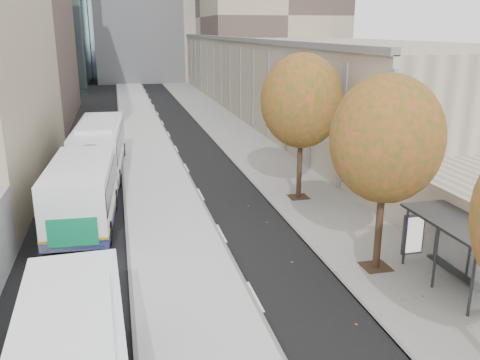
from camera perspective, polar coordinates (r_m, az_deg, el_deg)
name	(u,v)px	position (r m, az deg, el deg)	size (l,w,h in m)	color
bus_platform	(149,152)	(39.69, -10.21, 3.10)	(4.25, 150.00, 0.15)	silver
sidewalk	(249,147)	(40.90, 1.06, 3.71)	(4.75, 150.00, 0.08)	gray
building_tan	(277,68)	(71.09, 4.14, 12.39)	(18.00, 92.00, 8.00)	gray
bus_shelter	(461,232)	(19.88, 23.55, -5.37)	(1.90, 4.40, 2.53)	#383A3F
tree_c	(386,139)	(19.53, 16.11, 4.41)	(4.20, 4.20, 7.28)	black
tree_d	(302,101)	(27.55, 6.94, 8.78)	(4.40, 4.40, 7.60)	black
bus_far	(94,162)	(30.70, -16.11, 1.94)	(3.86, 19.18, 3.18)	white
distant_car	(107,132)	(44.77, -14.67, 5.20)	(1.72, 4.27, 1.46)	white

